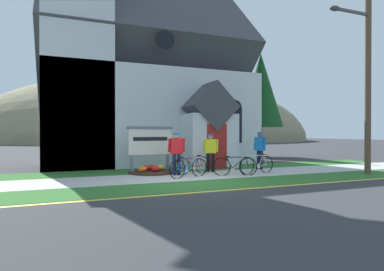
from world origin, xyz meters
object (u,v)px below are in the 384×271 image
cyclist_in_green_jersey (260,147)px  utility_pole (366,53)px  cyclist_in_blue_jersey (211,150)px  bicycle_blue (257,164)px  bicycle_silver (235,166)px  church_sign (150,142)px  roadside_conifer (261,90)px  cyclist_in_yellow_jersey (177,150)px  bicycle_black (188,168)px  bicycle_red (193,165)px

cyclist_in_green_jersey → utility_pole: bearing=-46.7°
cyclist_in_blue_jersey → bicycle_blue: bearing=-37.5°
bicycle_blue → cyclist_in_blue_jersey: cyclist_in_blue_jersey is taller
bicycle_silver → utility_pole: bearing=-17.2°
church_sign → utility_pole: size_ratio=0.23×
bicycle_blue → utility_pole: 6.33m
bicycle_silver → cyclist_in_blue_jersey: size_ratio=1.03×
cyclist_in_green_jersey → utility_pole: size_ratio=0.19×
cyclist_in_green_jersey → church_sign: bearing=172.5°
utility_pole → roadside_conifer: bearing=80.5°
bicycle_blue → roadside_conifer: (5.68, 8.10, 4.36)m
church_sign → cyclist_in_yellow_jersey: size_ratio=1.18×
bicycle_blue → bicycle_black: size_ratio=1.05×
bicycle_blue → utility_pole: bearing=-24.6°
bicycle_black → cyclist_in_yellow_jersey: size_ratio=0.99×
roadside_conifer → bicycle_black: bearing=-137.1°
church_sign → roadside_conifer: size_ratio=0.27×
bicycle_red → utility_pole: size_ratio=0.19×
cyclist_in_blue_jersey → utility_pole: (5.57, -3.03, 3.97)m
cyclist_in_yellow_jersey → utility_pole: utility_pole is taller
bicycle_blue → bicycle_silver: 1.21m
cyclist_in_green_jersey → utility_pole: (2.98, -3.16, 3.90)m
church_sign → cyclist_in_green_jersey: (5.05, -0.66, -0.26)m
bicycle_silver → cyclist_in_yellow_jersey: bearing=155.2°
bicycle_blue → bicycle_black: 3.08m
church_sign → cyclist_in_green_jersey: 5.10m
bicycle_silver → cyclist_in_green_jersey: size_ratio=0.97×
bicycle_silver → roadside_conifer: 11.64m
bicycle_black → cyclist_in_blue_jersey: size_ratio=1.03×
cyclist_in_yellow_jersey → bicycle_silver: bearing=-24.8°
church_sign → bicycle_blue: church_sign is taller
church_sign → utility_pole: utility_pole is taller
bicycle_silver → church_sign: bearing=141.9°
bicycle_red → cyclist_in_green_jersey: cyclist_in_green_jersey is taller
cyclist_in_green_jersey → bicycle_blue: bearing=-127.8°
cyclist_in_green_jersey → bicycle_black: bearing=-161.6°
cyclist_in_blue_jersey → cyclist_in_yellow_jersey: bearing=-165.0°
church_sign → utility_pole: 9.61m
roadside_conifer → church_sign: bearing=-147.8°
bicycle_silver → roadside_conifer: bearing=50.5°
church_sign → bicycle_black: size_ratio=1.19×
bicycle_blue → bicycle_silver: bearing=-169.2°
utility_pole → cyclist_in_yellow_jersey: bearing=160.6°
church_sign → bicycle_silver: (2.83, -2.22, -0.91)m
church_sign → bicycle_red: 2.10m
cyclist_in_blue_jersey → cyclist_in_green_jersey: (2.59, 0.13, 0.07)m
bicycle_blue → cyclist_in_blue_jersey: bearing=142.5°
bicycle_blue → bicycle_silver: size_ratio=1.06×
bicycle_red → bicycle_silver: size_ratio=1.01×
bicycle_red → bicycle_black: (-0.53, -0.84, 0.00)m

